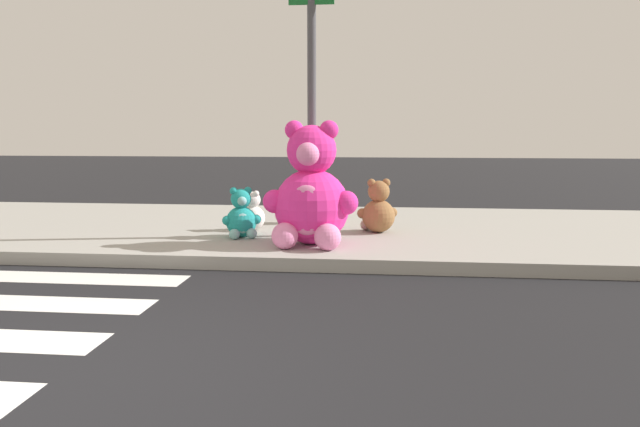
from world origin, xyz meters
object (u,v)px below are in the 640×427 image
(plush_brown, at_px, (378,211))
(plush_teal, at_px, (241,217))
(sign_pole, at_px, (312,102))
(plush_white, at_px, (252,214))
(plush_pink_large, at_px, (311,195))
(plush_tan, at_px, (319,205))

(plush_brown, bearing_deg, plush_teal, -161.51)
(sign_pole, relative_size, plush_white, 5.89)
(plush_teal, height_order, plush_brown, plush_brown)
(sign_pole, relative_size, plush_pink_large, 2.19)
(plush_tan, height_order, plush_white, plush_tan)
(plush_tan, bearing_deg, plush_white, -138.45)
(plush_tan, distance_m, plush_brown, 1.11)
(sign_pole, distance_m, plush_tan, 1.78)
(sign_pole, height_order, plush_white, sign_pole)
(sign_pole, xyz_separation_m, plush_brown, (0.84, 0.37, -1.41))
(plush_brown, bearing_deg, sign_pole, -156.23)
(plush_teal, xyz_separation_m, plush_white, (0.01, 0.53, -0.04))
(plush_pink_large, xyz_separation_m, plush_tan, (-0.09, 1.66, -0.31))
(plush_white, bearing_deg, plush_pink_large, -45.11)
(plush_tan, height_order, plush_brown, plush_brown)
(plush_white, bearing_deg, plush_brown, 1.27)
(plush_pink_large, relative_size, plush_white, 2.68)
(plush_teal, relative_size, plush_white, 1.17)
(plush_pink_large, xyz_separation_m, plush_white, (-0.92, 0.92, -0.37))
(plush_tan, relative_size, plush_teal, 1.06)
(plush_pink_large, relative_size, plush_tan, 2.17)
(plush_pink_large, bearing_deg, plush_brown, 51.11)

